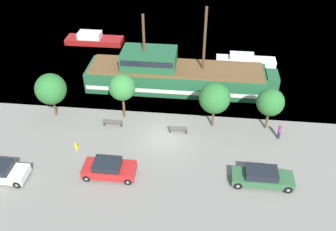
{
  "coord_description": "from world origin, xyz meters",
  "views": [
    {
      "loc": [
        3.26,
        -27.14,
        22.44
      ],
      "look_at": [
        0.1,
        2.0,
        1.2
      ],
      "focal_mm": 40.0,
      "sensor_mm": 36.0,
      "label": 1
    }
  ],
  "objects_px": {
    "parked_car_curb_mid": "(262,177)",
    "pedestrian_walking_near": "(280,131)",
    "parked_car_curb_front": "(109,169)",
    "fire_hydrant": "(76,146)",
    "pirate_ship": "(173,75)",
    "moored_boat_dockside": "(245,61)",
    "moored_boat_outer": "(93,39)",
    "bench_promenade_east": "(113,122)",
    "bench_promenade_west": "(178,129)"
  },
  "relations": [
    {
      "from": "fire_hydrant",
      "to": "parked_car_curb_mid",
      "type": "bearing_deg",
      "value": -8.55
    },
    {
      "from": "moored_boat_outer",
      "to": "pedestrian_walking_near",
      "type": "bearing_deg",
      "value": -39.06
    },
    {
      "from": "fire_hydrant",
      "to": "moored_boat_outer",
      "type": "bearing_deg",
      "value": 101.46
    },
    {
      "from": "moored_boat_dockside",
      "to": "parked_car_curb_mid",
      "type": "bearing_deg",
      "value": -89.5
    },
    {
      "from": "parked_car_curb_front",
      "to": "bench_promenade_east",
      "type": "xyz_separation_m",
      "value": [
        -1.26,
        6.67,
        -0.28
      ]
    },
    {
      "from": "moored_boat_dockside",
      "to": "parked_car_curb_front",
      "type": "distance_m",
      "value": 24.23
    },
    {
      "from": "moored_boat_dockside",
      "to": "pedestrian_walking_near",
      "type": "bearing_deg",
      "value": -80.76
    },
    {
      "from": "pirate_ship",
      "to": "moored_boat_dockside",
      "type": "height_order",
      "value": "pirate_ship"
    },
    {
      "from": "pedestrian_walking_near",
      "to": "parked_car_curb_front",
      "type": "bearing_deg",
      "value": -156.15
    },
    {
      "from": "pirate_ship",
      "to": "moored_boat_dockside",
      "type": "xyz_separation_m",
      "value": [
        8.41,
        6.3,
        -1.02
      ]
    },
    {
      "from": "parked_car_curb_mid",
      "to": "bench_promenade_east",
      "type": "distance_m",
      "value": 15.14
    },
    {
      "from": "pirate_ship",
      "to": "pedestrian_walking_near",
      "type": "xyz_separation_m",
      "value": [
        10.75,
        -8.06,
        -0.8
      ]
    },
    {
      "from": "parked_car_curb_front",
      "to": "pirate_ship",
      "type": "bearing_deg",
      "value": 74.89
    },
    {
      "from": "bench_promenade_west",
      "to": "pirate_ship",
      "type": "bearing_deg",
      "value": 98.94
    },
    {
      "from": "pirate_ship",
      "to": "moored_boat_outer",
      "type": "xyz_separation_m",
      "value": [
        -12.17,
        10.54,
        -1.03
      ]
    },
    {
      "from": "pirate_ship",
      "to": "parked_car_curb_front",
      "type": "height_order",
      "value": "pirate_ship"
    },
    {
      "from": "pirate_ship",
      "to": "fire_hydrant",
      "type": "height_order",
      "value": "pirate_ship"
    },
    {
      "from": "pedestrian_walking_near",
      "to": "moored_boat_dockside",
      "type": "bearing_deg",
      "value": 99.24
    },
    {
      "from": "fire_hydrant",
      "to": "pirate_ship",
      "type": "bearing_deg",
      "value": 56.72
    },
    {
      "from": "fire_hydrant",
      "to": "pedestrian_walking_near",
      "type": "xyz_separation_m",
      "value": [
        18.42,
        3.62,
        0.4
      ]
    },
    {
      "from": "moored_boat_outer",
      "to": "bench_promenade_west",
      "type": "bearing_deg",
      "value": -54.35
    },
    {
      "from": "moored_boat_outer",
      "to": "bench_promenade_east",
      "type": "relative_size",
      "value": 4.25
    },
    {
      "from": "bench_promenade_west",
      "to": "moored_boat_outer",
      "type": "bearing_deg",
      "value": 125.65
    },
    {
      "from": "pirate_ship",
      "to": "bench_promenade_east",
      "type": "height_order",
      "value": "pirate_ship"
    },
    {
      "from": "pirate_ship",
      "to": "bench_promenade_west",
      "type": "xyz_separation_m",
      "value": [
        1.3,
        -8.24,
        -1.18
      ]
    },
    {
      "from": "bench_promenade_east",
      "to": "moored_boat_dockside",
      "type": "bearing_deg",
      "value": 46.17
    },
    {
      "from": "parked_car_curb_front",
      "to": "moored_boat_dockside",
      "type": "bearing_deg",
      "value": 59.37
    },
    {
      "from": "parked_car_curb_mid",
      "to": "fire_hydrant",
      "type": "relative_size",
      "value": 6.43
    },
    {
      "from": "parked_car_curb_front",
      "to": "parked_car_curb_mid",
      "type": "relative_size",
      "value": 0.88
    },
    {
      "from": "bench_promenade_east",
      "to": "pirate_ship",
      "type": "bearing_deg",
      "value": 56.6
    },
    {
      "from": "pirate_ship",
      "to": "moored_boat_dockside",
      "type": "bearing_deg",
      "value": 36.8
    },
    {
      "from": "moored_boat_dockside",
      "to": "parked_car_curb_mid",
      "type": "relative_size",
      "value": 1.49
    },
    {
      "from": "moored_boat_outer",
      "to": "bench_promenade_east",
      "type": "xyz_separation_m",
      "value": [
        6.98,
        -18.42,
        -0.14
      ]
    },
    {
      "from": "pirate_ship",
      "to": "bench_promenade_east",
      "type": "bearing_deg",
      "value": -123.4
    },
    {
      "from": "bench_promenade_east",
      "to": "pedestrian_walking_near",
      "type": "relative_size",
      "value": 1.14
    },
    {
      "from": "bench_promenade_east",
      "to": "moored_boat_outer",
      "type": "bearing_deg",
      "value": 110.75
    },
    {
      "from": "parked_car_curb_mid",
      "to": "parked_car_curb_front",
      "type": "bearing_deg",
      "value": -178.04
    },
    {
      "from": "parked_car_curb_front",
      "to": "bench_promenade_west",
      "type": "relative_size",
      "value": 2.57
    },
    {
      "from": "bench_promenade_east",
      "to": "pedestrian_walking_near",
      "type": "bearing_deg",
      "value": -0.66
    },
    {
      "from": "moored_boat_dockside",
      "to": "fire_hydrant",
      "type": "bearing_deg",
      "value": -131.81
    },
    {
      "from": "moored_boat_outer",
      "to": "bench_promenade_east",
      "type": "distance_m",
      "value": 19.69
    },
    {
      "from": "parked_car_curb_mid",
      "to": "pedestrian_walking_near",
      "type": "height_order",
      "value": "pedestrian_walking_near"
    },
    {
      "from": "fire_hydrant",
      "to": "pedestrian_walking_near",
      "type": "height_order",
      "value": "pedestrian_walking_near"
    },
    {
      "from": "parked_car_curb_front",
      "to": "parked_car_curb_mid",
      "type": "bearing_deg",
      "value": 1.96
    },
    {
      "from": "parked_car_curb_mid",
      "to": "moored_boat_dockside",
      "type": "bearing_deg",
      "value": 90.5
    },
    {
      "from": "parked_car_curb_mid",
      "to": "pedestrian_walking_near",
      "type": "relative_size",
      "value": 3.04
    },
    {
      "from": "pedestrian_walking_near",
      "to": "fire_hydrant",
      "type": "bearing_deg",
      "value": -168.88
    },
    {
      "from": "parked_car_curb_mid",
      "to": "fire_hydrant",
      "type": "bearing_deg",
      "value": 171.45
    },
    {
      "from": "moored_boat_dockside",
      "to": "pedestrian_walking_near",
      "type": "distance_m",
      "value": 14.55
    },
    {
      "from": "moored_boat_outer",
      "to": "parked_car_curb_front",
      "type": "height_order",
      "value": "moored_boat_outer"
    }
  ]
}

